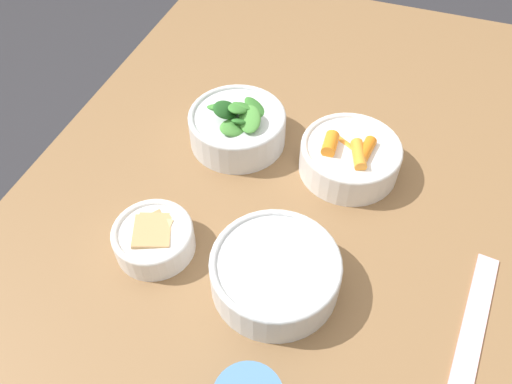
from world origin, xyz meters
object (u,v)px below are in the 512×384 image
Objects in this scene: bowl_greens at (237,125)px; ruler at (470,341)px; bowl_carrots at (350,156)px; bowl_beans_hotdog at (275,273)px; bowl_cookies at (154,237)px.

bowl_greens reaches higher than ruler.
bowl_carrots reaches higher than bowl_beans_hotdog.
bowl_carrots reaches higher than bowl_cookies.
ruler is at bearing 90.91° from bowl_beans_hotdog.
bowl_carrots is at bearing 88.82° from bowl_greens.
bowl_beans_hotdog is (0.25, 0.15, -0.01)m from bowl_greens.
bowl_beans_hotdog reaches higher than ruler.
bowl_carrots is at bearing 169.18° from bowl_beans_hotdog.
bowl_carrots is 0.92× the size of bowl_beans_hotdog.
ruler is (0.24, 0.21, -0.03)m from bowl_carrots.
ruler is (0.24, 0.40, -0.03)m from bowl_greens.
bowl_beans_hotdog is 0.18m from bowl_cookies.
bowl_beans_hotdog is (0.24, -0.05, -0.00)m from bowl_carrots.
bowl_cookies is 0.44m from ruler.
bowl_greens is (-0.00, -0.19, 0.00)m from bowl_carrots.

